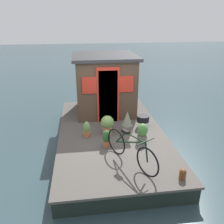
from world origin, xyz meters
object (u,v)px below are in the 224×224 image
mooring_bollard (183,174)px  bicycle (131,150)px  potted_plant_ivy (87,130)px  houseboat_cabin (105,84)px  potted_plant_mint (107,124)px  potted_plant_succulent (106,138)px  potted_plant_lavender (142,133)px  potted_plant_geranium (127,122)px  charcoal_grill (143,119)px

mooring_bollard → bicycle: bearing=54.1°
mooring_bollard → potted_plant_ivy: bearing=41.5°
houseboat_cabin → mooring_bollard: size_ratio=8.74×
potted_plant_mint → potted_plant_succulent: bearing=171.4°
potted_plant_succulent → bicycle: bearing=-151.9°
mooring_bollard → potted_plant_lavender: bearing=14.3°
potted_plant_geranium → potted_plant_ivy: potted_plant_geranium is taller
houseboat_cabin → charcoal_grill: size_ratio=5.60×
potted_plant_geranium → mooring_bollard: bearing=-162.3°
potted_plant_ivy → houseboat_cabin: bearing=-21.0°
potted_plant_lavender → potted_plant_ivy: 1.59m
houseboat_cabin → charcoal_grill: (-1.54, -1.01, -0.75)m
bicycle → potted_plant_ivy: size_ratio=3.34×
potted_plant_ivy → potted_plant_geranium: bearing=-84.0°
potted_plant_mint → charcoal_grill: size_ratio=1.45×
potted_plant_succulent → potted_plant_lavender: bearing=-82.5°
houseboat_cabin → potted_plant_geranium: houseboat_cabin is taller
potted_plant_mint → mooring_bollard: (-2.31, -1.33, -0.18)m
houseboat_cabin → potted_plant_mint: houseboat_cabin is taller
bicycle → potted_plant_ivy: (1.49, 0.96, -0.16)m
houseboat_cabin → potted_plant_succulent: 2.68m
houseboat_cabin → potted_plant_succulent: size_ratio=4.63×
potted_plant_lavender → potted_plant_succulent: bearing=97.5°
potted_plant_mint → potted_plant_geranium: (0.01, -0.59, 0.01)m
potted_plant_lavender → potted_plant_ivy: (0.48, 1.51, -0.04)m
potted_plant_lavender → bicycle: bearing=151.5°
charcoal_grill → mooring_bollard: size_ratio=1.56×
houseboat_cabin → bicycle: size_ratio=1.37×
potted_plant_succulent → potted_plant_geranium: (0.74, -0.70, 0.09)m
houseboat_cabin → charcoal_grill: bearing=-146.6°
houseboat_cabin → potted_plant_ivy: 2.22m
bicycle → potted_plant_geranium: size_ratio=2.36×
houseboat_cabin → potted_plant_lavender: 2.65m
charcoal_grill → mooring_bollard: bearing=-175.8°
potted_plant_succulent → charcoal_grill: (1.01, -1.25, 0.05)m
houseboat_cabin → bicycle: houseboat_cabin is taller
potted_plant_succulent → charcoal_grill: bearing=-51.2°
potted_plant_ivy → charcoal_grill: (0.39, -1.76, 0.06)m
mooring_bollard → potted_plant_mint: bearing=30.0°
potted_plant_succulent → potted_plant_ivy: bearing=39.1°
houseboat_cabin → charcoal_grill: 1.99m
potted_plant_mint → potted_plant_lavender: bearing=-123.6°
bicycle → potted_plant_geranium: 1.63m
bicycle → potted_plant_mint: (1.60, 0.35, -0.07)m
potted_plant_succulent → mooring_bollard: bearing=-137.6°
potted_plant_succulent → mooring_bollard: potted_plant_succulent is taller
potted_plant_lavender → mooring_bollard: (-1.71, -0.44, -0.13)m
houseboat_cabin → potted_plant_geranium: (-1.81, -0.46, -0.71)m
mooring_bollard → potted_plant_succulent: bearing=42.4°
houseboat_cabin → bicycle: bearing=-176.3°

